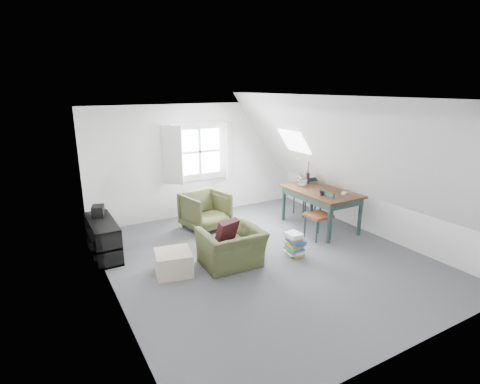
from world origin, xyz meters
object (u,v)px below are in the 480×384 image
armchair_near (232,265)px  armchair_far (206,228)px  magazine_stack (295,244)px  dining_chair_near (320,214)px  ottoman (173,263)px  media_shelf (104,240)px  dining_chair_far (306,195)px  dining_table (321,195)px

armchair_near → armchair_far: bearing=-99.2°
armchair_near → magazine_stack: magazine_stack is taller
armchair_far → dining_chair_near: dining_chair_near is taller
magazine_stack → ottoman: bearing=168.8°
media_shelf → magazine_stack: size_ratio=3.03×
armchair_near → media_shelf: bearing=-37.9°
armchair_near → media_shelf: size_ratio=0.78×
magazine_stack → armchair_far: bearing=112.7°
ottoman → dining_chair_far: (3.61, 1.19, 0.29)m
armchair_near → ottoman: (-0.92, 0.22, 0.18)m
armchair_near → dining_chair_near: dining_chair_near is taller
dining_table → dining_chair_near: (-0.38, -0.43, -0.22)m
armchair_far → ottoman: size_ratio=1.55×
dining_table → dining_chair_far: (0.26, 0.77, -0.23)m
dining_chair_far → ottoman: bearing=21.2°
dining_chair_near → media_shelf: (-3.80, 1.23, -0.19)m
dining_table → magazine_stack: bearing=-146.8°
armchair_near → armchair_far: (0.33, 1.76, 0.00)m
dining_chair_far → media_shelf: dining_chair_far is taller
dining_chair_near → ottoman: bearing=-110.4°
media_shelf → armchair_far: bearing=11.6°
armchair_far → magazine_stack: (0.82, -1.95, 0.20)m
armchair_far → media_shelf: (-2.08, -0.32, 0.28)m
dining_chair_near → armchair_near: bearing=-104.5°
ottoman → media_shelf: (-0.82, 1.22, 0.10)m
ottoman → dining_chair_far: dining_chair_far is taller
dining_table → media_shelf: (-4.18, 0.80, -0.42)m
armchair_near → dining_chair_far: bearing=-151.0°
armchair_near → media_shelf: media_shelf is taller
ottoman → media_shelf: size_ratio=0.44×
dining_table → dining_chair_near: 0.61m
dining_table → ottoman: bearing=-172.5°
armchair_far → magazine_stack: size_ratio=2.07×
armchair_near → ottoman: size_ratio=1.76×
armchair_far → dining_table: dining_table is taller
armchair_far → dining_chair_near: 2.37m
armchair_near → media_shelf: 2.28m
magazine_stack → armchair_near: bearing=170.4°
dining_chair_far → dining_table: bearing=74.5°
armchair_near → ottoman: 0.97m
media_shelf → magazine_stack: media_shelf is taller
armchair_near → armchair_far: 1.79m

